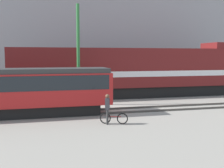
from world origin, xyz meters
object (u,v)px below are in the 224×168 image
freight_locomotive (134,72)px  person (107,106)px  bicycle (114,118)px  streetcar (10,89)px  utility_pole_left (78,55)px

freight_locomotive → person: bearing=-116.1°
freight_locomotive → bicycle: size_ratio=14.34×
streetcar → person: 6.44m
person → utility_pole_left: 7.18m
freight_locomotive → streetcar: bearing=-148.0°
bicycle → streetcar: bearing=149.9°
bicycle → utility_pole_left: bearing=99.7°
streetcar → person: bearing=-31.9°
freight_locomotive → bicycle: 10.88m
freight_locomotive → utility_pole_left: (-5.52, -3.19, 1.49)m
freight_locomotive → streetcar: freight_locomotive is taller
freight_locomotive → person: 10.94m
streetcar → bicycle: streetcar is taller
bicycle → utility_pole_left: (-1.12, 6.55, 3.53)m
utility_pole_left → streetcar: bearing=-145.8°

